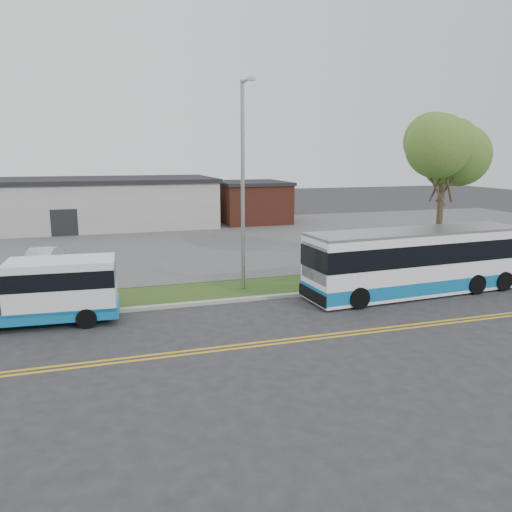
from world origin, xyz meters
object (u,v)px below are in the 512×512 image
object	(u,v)px
tree_east	(444,158)
transit_bus	(416,261)
streetlight_near	(243,180)
shuttle_bus	(45,290)
parked_car_a	(42,260)

from	to	relation	value
tree_east	transit_bus	world-z (taller)	tree_east
transit_bus	tree_east	bearing A→B (deg)	37.95
streetlight_near	tree_east	bearing A→B (deg)	1.42
transit_bus	streetlight_near	bearing A→B (deg)	156.30
shuttle_bus	transit_bus	world-z (taller)	transit_bus
streetlight_near	transit_bus	distance (m)	8.85
streetlight_near	shuttle_bus	bearing A→B (deg)	-165.70
shuttle_bus	transit_bus	size ratio (longest dim) A/B	0.60
tree_east	transit_bus	bearing A→B (deg)	-138.61
tree_east	parked_car_a	size ratio (longest dim) A/B	2.12
tree_east	transit_bus	distance (m)	6.58
streetlight_near	transit_bus	world-z (taller)	streetlight_near
transit_bus	parked_car_a	xyz separation A→B (m)	(-17.01, 9.52, -0.77)
tree_east	parked_car_a	world-z (taller)	tree_east
shuttle_bus	streetlight_near	bearing A→B (deg)	17.91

